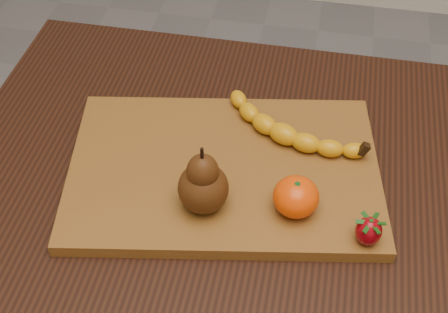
% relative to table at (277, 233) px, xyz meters
% --- Properties ---
extents(table, '(1.00, 0.70, 0.76)m').
position_rel_table_xyz_m(table, '(0.00, 0.00, 0.00)').
color(table, black).
rests_on(table, ground).
extents(cutting_board, '(0.49, 0.37, 0.02)m').
position_rel_table_xyz_m(cutting_board, '(-0.09, 0.02, 0.11)').
color(cutting_board, brown).
rests_on(cutting_board, table).
extents(banana, '(0.21, 0.13, 0.03)m').
position_rel_table_xyz_m(banana, '(-0.01, 0.08, 0.13)').
color(banana, '#E19D0A').
rests_on(banana, cutting_board).
extents(pear, '(0.08, 0.08, 0.11)m').
position_rel_table_xyz_m(pear, '(-0.10, -0.06, 0.17)').
color(pear, '#46240B').
rests_on(pear, cutting_board).
extents(mandarin, '(0.06, 0.06, 0.05)m').
position_rel_table_xyz_m(mandarin, '(0.02, -0.05, 0.14)').
color(mandarin, '#F04202').
rests_on(mandarin, cutting_board).
extents(strawberry, '(0.04, 0.04, 0.04)m').
position_rel_table_xyz_m(strawberry, '(0.12, -0.08, 0.14)').
color(strawberry, maroon).
rests_on(strawberry, cutting_board).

